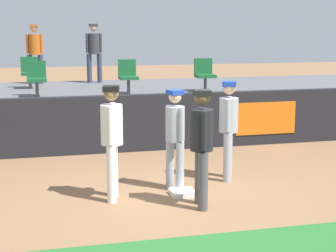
% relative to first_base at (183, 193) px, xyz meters
% --- Properties ---
extents(ground_plane, '(60.00, 60.00, 0.00)m').
position_rel_first_base_xyz_m(ground_plane, '(-0.17, -0.18, -0.04)').
color(ground_plane, '#846042').
extents(first_base, '(0.40, 0.40, 0.08)m').
position_rel_first_base_xyz_m(first_base, '(0.00, 0.00, 0.00)').
color(first_base, white).
rests_on(first_base, ground_plane).
extents(player_fielder_home, '(0.44, 0.55, 1.87)m').
position_rel_first_base_xyz_m(player_fielder_home, '(-1.16, 0.08, 1.04)').
color(player_fielder_home, white).
rests_on(player_fielder_home, ground_plane).
extents(player_runner_visitor, '(0.42, 0.47, 1.73)m').
position_rel_first_base_xyz_m(player_runner_visitor, '(-0.04, 0.37, 0.96)').
color(player_runner_visitor, '#9EA3AD').
rests_on(player_runner_visitor, ground_plane).
extents(player_coach_visitor, '(0.45, 0.47, 1.81)m').
position_rel_first_base_xyz_m(player_coach_visitor, '(1.07, 0.73, 1.01)').
color(player_coach_visitor, '#9EA3AD').
rests_on(player_coach_visitor, ground_plane).
extents(player_umpire, '(0.40, 0.51, 1.85)m').
position_rel_first_base_xyz_m(player_umpire, '(0.12, -0.65, 1.03)').
color(player_umpire, '#4C4C51').
rests_on(player_umpire, ground_plane).
extents(field_wall, '(18.00, 0.26, 1.28)m').
position_rel_first_base_xyz_m(field_wall, '(-0.15, 3.44, 0.60)').
color(field_wall, black).
rests_on(field_wall, ground_plane).
extents(bleacher_platform, '(18.00, 4.80, 1.13)m').
position_rel_first_base_xyz_m(bleacher_platform, '(-0.17, 6.01, 0.53)').
color(bleacher_platform, '#59595E').
rests_on(bleacher_platform, ground_plane).
extents(seat_front_right, '(0.48, 0.44, 0.84)m').
position_rel_first_base_xyz_m(seat_front_right, '(1.95, 4.88, 1.56)').
color(seat_front_right, '#4C4C51').
rests_on(seat_front_right, bleacher_platform).
extents(seat_front_left, '(0.46, 0.44, 0.84)m').
position_rel_first_base_xyz_m(seat_front_left, '(-2.25, 4.88, 1.56)').
color(seat_front_left, '#4C4C51').
rests_on(seat_front_left, bleacher_platform).
extents(seat_back_left, '(0.46, 0.44, 0.84)m').
position_rel_first_base_xyz_m(seat_back_left, '(-2.40, 6.68, 1.56)').
color(seat_back_left, '#4C4C51').
rests_on(seat_back_left, bleacher_platform).
extents(seat_front_center, '(0.44, 0.44, 0.84)m').
position_rel_first_base_xyz_m(seat_front_center, '(-0.04, 4.88, 1.56)').
color(seat_front_center, '#4C4C51').
rests_on(seat_front_center, bleacher_platform).
extents(spectator_hooded, '(0.47, 0.34, 1.70)m').
position_rel_first_base_xyz_m(spectator_hooded, '(-2.23, 7.91, 2.07)').
color(spectator_hooded, '#33384C').
rests_on(spectator_hooded, bleacher_platform).
extents(spectator_capped, '(0.48, 0.35, 1.72)m').
position_rel_first_base_xyz_m(spectator_capped, '(-0.54, 7.75, 2.09)').
color(spectator_capped, '#33384C').
rests_on(spectator_capped, bleacher_platform).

